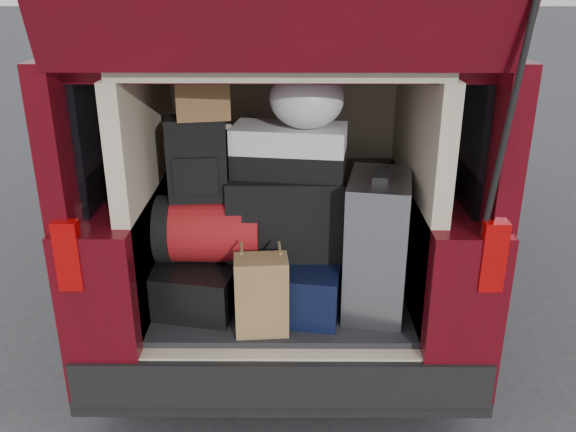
% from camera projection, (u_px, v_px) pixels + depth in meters
% --- Properties ---
extents(ground, '(80.00, 80.00, 0.00)m').
position_uv_depth(ground, '(282.00, 406.00, 3.15)').
color(ground, '#343537').
rests_on(ground, ground).
extents(minivan, '(1.90, 5.35, 2.77)m').
position_uv_depth(minivan, '(285.00, 142.00, 4.54)').
color(minivan, black).
rests_on(minivan, ground).
extents(load_floor, '(1.24, 1.05, 0.55)m').
position_uv_depth(load_floor, '(283.00, 331.00, 3.31)').
color(load_floor, black).
rests_on(load_floor, ground).
extents(black_hardshell, '(0.50, 0.62, 0.22)m').
position_uv_depth(black_hardshell, '(202.00, 278.00, 3.06)').
color(black_hardshell, black).
rests_on(black_hardshell, load_floor).
extents(navy_hardshell, '(0.55, 0.63, 0.25)m').
position_uv_depth(navy_hardshell, '(295.00, 278.00, 3.03)').
color(navy_hardshell, black).
rests_on(navy_hardshell, load_floor).
extents(silver_roller, '(0.36, 0.49, 0.67)m').
position_uv_depth(silver_roller, '(377.00, 244.00, 2.90)').
color(silver_roller, silver).
rests_on(silver_roller, load_floor).
extents(kraft_bag, '(0.25, 0.17, 0.37)m').
position_uv_depth(kraft_bag, '(262.00, 295.00, 2.75)').
color(kraft_bag, olive).
rests_on(kraft_bag, load_floor).
extents(red_duffel, '(0.50, 0.33, 0.32)m').
position_uv_depth(red_duffel, '(209.00, 229.00, 2.95)').
color(red_duffel, maroon).
rests_on(red_duffel, black_hardshell).
extents(black_soft_case, '(0.55, 0.33, 0.39)m').
position_uv_depth(black_soft_case, '(285.00, 213.00, 2.97)').
color(black_soft_case, black).
rests_on(black_soft_case, navy_hardshell).
extents(backpack, '(0.29, 0.19, 0.39)m').
position_uv_depth(backpack, '(197.00, 159.00, 2.82)').
color(backpack, black).
rests_on(backpack, red_duffel).
extents(twotone_duffel, '(0.56, 0.34, 0.24)m').
position_uv_depth(twotone_duffel, '(289.00, 150.00, 2.87)').
color(twotone_duffel, silver).
rests_on(twotone_duffel, black_soft_case).
extents(grocery_sack_lower, '(0.27, 0.24, 0.21)m').
position_uv_depth(grocery_sack_lower, '(202.00, 94.00, 2.71)').
color(grocery_sack_lower, brown).
rests_on(grocery_sack_lower, backpack).
extents(plastic_bag_center, '(0.39, 0.37, 0.27)m').
position_uv_depth(plastic_bag_center, '(307.00, 99.00, 2.73)').
color(plastic_bag_center, white).
rests_on(plastic_bag_center, twotone_duffel).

